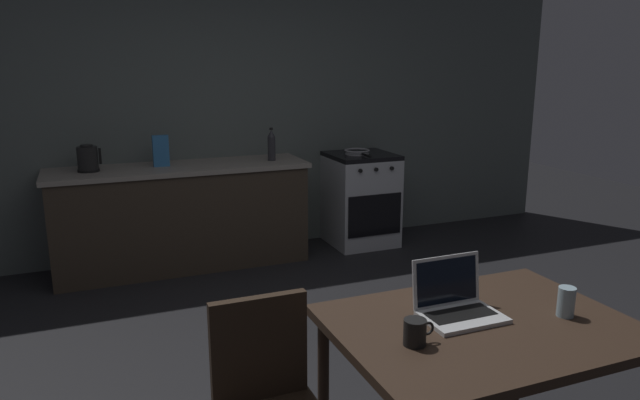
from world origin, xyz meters
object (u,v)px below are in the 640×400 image
(coffee_mug, at_px, (415,332))
(laptop, at_px, (457,305))
(frying_pan, at_px, (357,152))
(drinking_glass, at_px, (566,302))
(stove_oven, at_px, (361,199))
(bottle, at_px, (271,145))
(electric_kettle, at_px, (88,159))
(cereal_box, at_px, (161,151))
(dining_table, at_px, (482,340))

(coffee_mug, bearing_deg, laptop, 27.97)
(coffee_mug, bearing_deg, frying_pan, 67.74)
(coffee_mug, xyz_separation_m, drinking_glass, (0.70, -0.02, 0.01))
(stove_oven, height_order, bottle, bottle)
(stove_oven, height_order, drinking_glass, stove_oven)
(laptop, distance_m, bottle, 3.11)
(electric_kettle, relative_size, drinking_glass, 1.75)
(frying_pan, distance_m, cereal_box, 1.80)
(laptop, bearing_deg, stove_oven, 81.51)
(laptop, bearing_deg, cereal_box, 114.22)
(electric_kettle, relative_size, coffee_mug, 1.75)
(electric_kettle, bearing_deg, stove_oven, -0.06)
(dining_table, bearing_deg, coffee_mug, -170.99)
(stove_oven, relative_size, frying_pan, 2.14)
(dining_table, height_order, frying_pan, frying_pan)
(frying_pan, bearing_deg, coffee_mug, -112.26)
(stove_oven, relative_size, bottle, 3.05)
(frying_pan, bearing_deg, cereal_box, 178.44)
(dining_table, height_order, electric_kettle, electric_kettle)
(bottle, relative_size, coffee_mug, 2.36)
(bottle, height_order, frying_pan, bottle)
(cereal_box, bearing_deg, laptop, -76.65)
(stove_oven, bearing_deg, dining_table, -107.91)
(stove_oven, distance_m, coffee_mug, 3.59)
(stove_oven, bearing_deg, bottle, -177.00)
(laptop, distance_m, coffee_mug, 0.33)
(frying_pan, relative_size, cereal_box, 1.58)
(stove_oven, height_order, dining_table, stove_oven)
(stove_oven, distance_m, frying_pan, 0.47)
(dining_table, distance_m, electric_kettle, 3.53)
(stove_oven, xyz_separation_m, drinking_glass, (-0.70, -3.31, 0.37))
(electric_kettle, height_order, bottle, bottle)
(drinking_glass, bearing_deg, coffee_mug, 178.60)
(laptop, xyz_separation_m, bottle, (0.19, 3.09, 0.23))
(frying_pan, bearing_deg, electric_kettle, 179.30)
(stove_oven, xyz_separation_m, laptop, (-1.10, -3.14, 0.35))
(bottle, height_order, coffee_mug, bottle)
(electric_kettle, relative_size, cereal_box, 0.83)
(coffee_mug, xyz_separation_m, cereal_box, (-0.46, 3.31, 0.22))
(dining_table, distance_m, laptop, 0.17)
(frying_pan, distance_m, drinking_glass, 3.35)
(dining_table, bearing_deg, cereal_box, 103.89)
(drinking_glass, xyz_separation_m, cereal_box, (-1.16, 3.33, 0.21))
(drinking_glass, bearing_deg, stove_oven, 78.13)
(stove_oven, xyz_separation_m, coffee_mug, (-1.39, -3.29, 0.35))
(dining_table, height_order, cereal_box, cereal_box)
(stove_oven, xyz_separation_m, bottle, (-0.91, -0.05, 0.58))
(electric_kettle, xyz_separation_m, cereal_box, (0.57, 0.02, 0.03))
(drinking_glass, relative_size, cereal_box, 0.47)
(bottle, xyz_separation_m, drinking_glass, (0.21, -3.26, -0.22))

